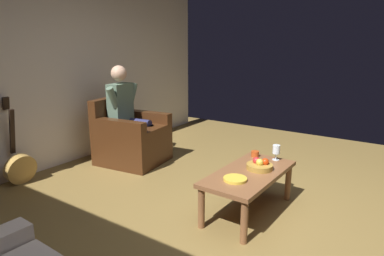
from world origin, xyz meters
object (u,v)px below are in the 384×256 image
at_px(armchair, 131,139).
at_px(coffee_table, 249,178).
at_px(wine_glass_near, 276,150).
at_px(guitar, 20,165).
at_px(candle_jar, 255,154).
at_px(person_seated, 127,111).
at_px(fruit_bowl, 260,165).
at_px(decorative_dish, 235,179).

xyz_separation_m(armchair, coffee_table, (0.42, 1.94, 0.04)).
relative_size(armchair, wine_glass_near, 5.69).
xyz_separation_m(guitar, candle_jar, (-1.27, 2.33, 0.23)).
relative_size(person_seated, wine_glass_near, 8.20).
height_order(person_seated, candle_jar, person_seated).
bearing_deg(person_seated, candle_jar, 82.79).
distance_m(coffee_table, fruit_bowl, 0.16).
bearing_deg(coffee_table, fruit_bowl, 155.39).
xyz_separation_m(armchair, wine_glass_near, (-0.03, 2.03, 0.20)).
height_order(armchair, fruit_bowl, armchair).
height_order(coffee_table, decorative_dish, decorative_dish).
bearing_deg(coffee_table, wine_glass_near, 169.29).
distance_m(armchair, candle_jar, 1.81).
height_order(coffee_table, wine_glass_near, wine_glass_near).
distance_m(person_seated, candle_jar, 1.86).
bearing_deg(guitar, candle_jar, 118.54).
distance_m(person_seated, wine_glass_near, 2.07).
bearing_deg(wine_glass_near, guitar, -63.18).
xyz_separation_m(guitar, fruit_bowl, (-0.96, 2.52, 0.23)).
distance_m(wine_glass_near, candle_jar, 0.23).
relative_size(guitar, fruit_bowl, 4.06).
bearing_deg(armchair, fruit_bowl, 73.67).
height_order(fruit_bowl, candle_jar, fruit_bowl).
bearing_deg(fruit_bowl, decorative_dish, -10.10).
bearing_deg(person_seated, guitar, -29.15).
xyz_separation_m(fruit_bowl, decorative_dish, (0.38, -0.07, -0.02)).
distance_m(armchair, coffee_table, 1.99).
relative_size(coffee_table, wine_glass_near, 6.87).
bearing_deg(fruit_bowl, guitar, -69.24).
xyz_separation_m(guitar, decorative_dish, (-0.58, 2.45, 0.21)).
relative_size(person_seated, guitar, 1.29).
relative_size(guitar, decorative_dish, 4.85).
relative_size(guitar, candle_jar, 12.33).
relative_size(person_seated, candle_jar, 15.94).
bearing_deg(coffee_table, armchair, -102.22).
distance_m(guitar, decorative_dish, 2.53).
height_order(coffee_table, fruit_bowl, fruit_bowl).
bearing_deg(wine_glass_near, candle_jar, -84.43).
height_order(wine_glass_near, decorative_dish, wine_glass_near).
bearing_deg(armchair, person_seated, -90.00).
xyz_separation_m(wine_glass_near, candle_jar, (0.02, -0.22, -0.07)).
bearing_deg(guitar, decorative_dish, 103.29).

